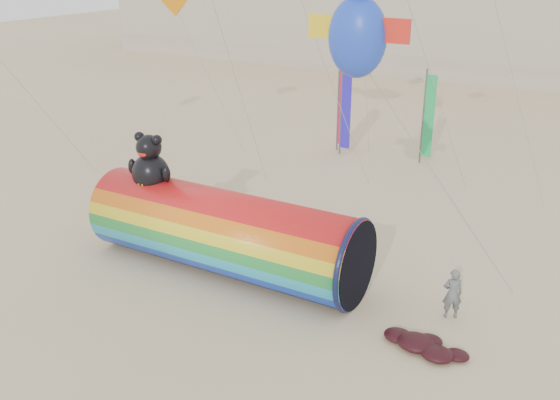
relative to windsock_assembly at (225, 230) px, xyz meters
The scene contains 5 objects.
ground 1.81m from the windsock_assembly, 22.21° to the left, with size 160.00×160.00×0.00m, color #CCB58C.
windsock_assembly is the anchor object (origin of this frame).
kite_handler 8.22m from the windsock_assembly, ahead, with size 0.63×0.41×1.73m, color #5A5E61.
fabric_bundle 8.14m from the windsock_assembly, ahead, with size 2.62×1.35×0.41m.
festival_banners 15.43m from the windsock_assembly, 92.42° to the left, with size 5.64×0.85×5.20m.
Camera 1 is at (11.17, -17.14, 11.09)m, focal length 40.00 mm.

